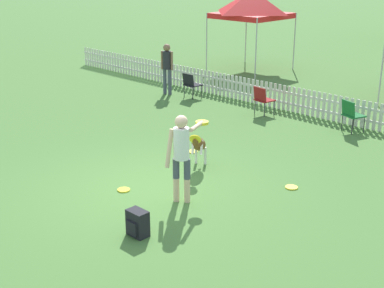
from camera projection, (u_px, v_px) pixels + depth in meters
name	position (u px, v px, depth m)	size (l,w,h in m)	color
ground_plane	(149.00, 190.00, 10.18)	(240.00, 240.00, 0.00)	#4C7A38
handler_person	(182.00, 148.00, 9.38)	(0.49, 1.08, 1.63)	beige
leaping_dog	(198.00, 144.00, 11.04)	(0.66, 0.90, 0.87)	brown
frisbee_near_handler	(124.00, 190.00, 10.14)	(0.24, 0.24, 0.02)	yellow
frisbee_near_dog	(193.00, 151.00, 12.15)	(0.24, 0.24, 0.02)	yellow
frisbee_midfield	(291.00, 187.00, 10.25)	(0.24, 0.24, 0.02)	yellow
backpack_on_grass	(137.00, 223.00, 8.44)	(0.35, 0.26, 0.43)	black
picket_fence	(329.00, 107.00, 14.43)	(22.75, 0.04, 0.73)	silver
folding_chair_blue_left	(191.00, 83.00, 16.68)	(0.48, 0.50, 0.79)	#333338
folding_chair_center	(263.00, 98.00, 14.87)	(0.51, 0.52, 0.81)	#333338
folding_chair_green_right	(351.00, 113.00, 13.39)	(0.58, 0.59, 0.83)	#333338
canopy_tent_secondary	(252.00, 4.00, 20.25)	(2.46, 2.46, 3.05)	#B2B2B2
spectator_standing	(167.00, 64.00, 16.96)	(0.39, 0.27, 1.62)	#474C5B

